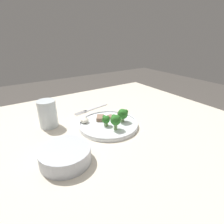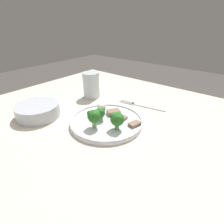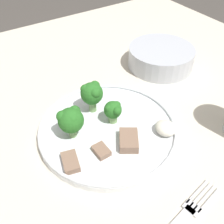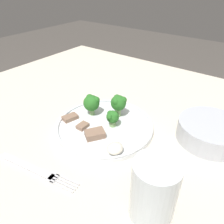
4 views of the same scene
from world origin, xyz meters
name	(u,v)px [view 4 (image 4 of 4)]	position (x,y,z in m)	size (l,w,h in m)	color
table	(106,150)	(0.00, 0.00, 0.63)	(1.06, 1.18, 0.72)	beige
dinner_plate	(105,126)	(0.01, 0.01, 0.73)	(0.26, 0.26, 0.02)	white
fork	(36,170)	(0.22, -0.02, 0.73)	(0.05, 0.21, 0.00)	silver
cream_bowl	(210,132)	(-0.11, 0.24, 0.75)	(0.16, 0.16, 0.05)	#B7BCC6
drinking_glass	(153,193)	(0.15, 0.22, 0.78)	(0.08, 0.08, 0.12)	silver
broccoli_floret_near_rim_left	(118,103)	(-0.05, 0.01, 0.78)	(0.04, 0.04, 0.06)	#7FA866
broccoli_floret_center_left	(112,118)	(0.00, 0.03, 0.76)	(0.03, 0.03, 0.05)	#7FA866
broccoli_floret_back_left	(91,103)	(-0.01, -0.06, 0.77)	(0.05, 0.05, 0.06)	#7FA866
meat_slice_front_slice	(83,126)	(0.05, -0.03, 0.74)	(0.03, 0.02, 0.01)	#846651
meat_slice_middle_slice	(95,134)	(0.06, 0.02, 0.74)	(0.06, 0.05, 0.02)	#846651
meat_slice_rear_slice	(70,118)	(0.05, -0.09, 0.74)	(0.05, 0.03, 0.01)	#846651
sauce_dollop	(115,148)	(0.08, 0.09, 0.75)	(0.04, 0.04, 0.02)	silver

